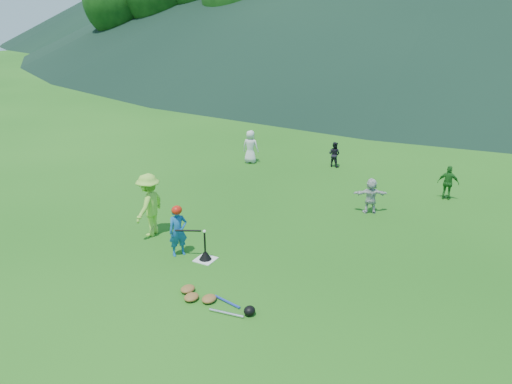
% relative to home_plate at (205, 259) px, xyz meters
% --- Properties ---
extents(ground, '(120.00, 120.00, 0.00)m').
position_rel_home_plate_xyz_m(ground, '(0.00, 0.00, -0.01)').
color(ground, '#175012').
rests_on(ground, ground).
extents(home_plate, '(0.45, 0.45, 0.02)m').
position_rel_home_plate_xyz_m(home_plate, '(0.00, 0.00, 0.00)').
color(home_plate, silver).
rests_on(home_plate, ground).
extents(baseball, '(0.08, 0.08, 0.08)m').
position_rel_home_plate_xyz_m(baseball, '(0.00, 0.00, 0.73)').
color(baseball, white).
rests_on(baseball, batting_tee).
extents(batter_child, '(0.50, 0.54, 1.24)m').
position_rel_home_plate_xyz_m(batter_child, '(-0.71, -0.07, 0.61)').
color(batter_child, '#155494').
rests_on(batter_child, ground).
extents(adult_coach, '(0.77, 1.15, 1.66)m').
position_rel_home_plate_xyz_m(adult_coach, '(-2.05, 0.51, 0.82)').
color(adult_coach, '#92D63F').
rests_on(adult_coach, ground).
extents(fielder_a, '(0.67, 0.49, 1.26)m').
position_rel_home_plate_xyz_m(fielder_a, '(-2.92, 7.43, 0.62)').
color(fielder_a, silver).
rests_on(fielder_a, ground).
extents(fielder_b, '(0.50, 0.41, 0.95)m').
position_rel_home_plate_xyz_m(fielder_b, '(0.07, 8.48, 0.46)').
color(fielder_b, black).
rests_on(fielder_b, ground).
extents(fielder_c, '(0.65, 0.31, 1.08)m').
position_rel_home_plate_xyz_m(fielder_c, '(4.34, 6.91, 0.53)').
color(fielder_c, '#1E651E').
rests_on(fielder_c, ground).
extents(fielder_d, '(1.01, 0.72, 1.05)m').
position_rel_home_plate_xyz_m(fielder_d, '(2.56, 4.71, 0.51)').
color(fielder_d, '#BDBDBD').
rests_on(fielder_d, ground).
extents(batting_tee, '(0.30, 0.30, 0.68)m').
position_rel_home_plate_xyz_m(batting_tee, '(0.00, 0.00, 0.12)').
color(batting_tee, black).
rests_on(batting_tee, home_plate).
extents(batter_gear, '(0.72, 0.28, 0.60)m').
position_rel_home_plate_xyz_m(batter_gear, '(-0.68, -0.07, 1.11)').
color(batter_gear, red).
rests_on(batter_gear, ground).
extents(equipment_pile, '(1.80, 0.56, 0.19)m').
position_rel_home_plate_xyz_m(equipment_pile, '(1.07, -1.46, 0.06)').
color(equipment_pile, olive).
rests_on(equipment_pile, ground).
extents(outfield_fence, '(70.07, 0.08, 1.33)m').
position_rel_home_plate_xyz_m(outfield_fence, '(0.00, 28.00, 0.69)').
color(outfield_fence, gray).
rests_on(outfield_fence, ground).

